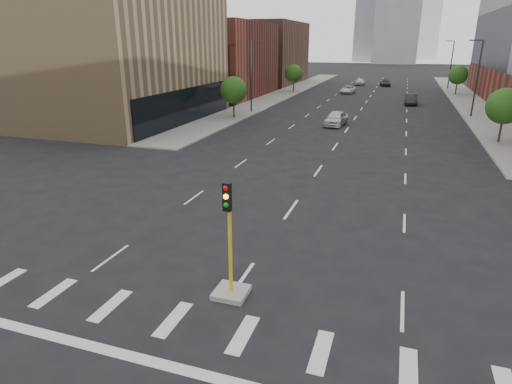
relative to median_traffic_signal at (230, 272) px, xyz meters
The scene contains 19 objects.
sidewalk_left_far 66.75m from the median_traffic_signal, 102.99° to the left, with size 5.00×92.00×0.15m, color gray.
sidewalk_right_far 66.75m from the median_traffic_signal, 77.01° to the left, with size 5.00×92.00×0.15m, color gray.
building_left_mid 41.90m from the median_traffic_signal, 131.55° to the left, with size 20.00×24.00×14.00m, color #9C7C58.
building_left_far_a 63.52m from the median_traffic_signal, 115.74° to the left, with size 20.00×22.00×12.00m, color brown.
building_left_far_b 87.64m from the median_traffic_signal, 108.32° to the left, with size 20.00×24.00×13.00m, color brown.
tower_mid 192.19m from the median_traffic_signal, 90.00° to the left, with size 18.00×18.00×44.00m, color slate.
median_traffic_signal is the anchor object (origin of this frame).
streetlight_right_a 48.12m from the median_traffic_signal, 73.76° to the left, with size 1.60×0.22×9.07m.
streetlight_right_b 82.23m from the median_traffic_signal, 80.60° to the left, with size 1.60×0.22×9.07m.
streetlight_left 43.36m from the median_traffic_signal, 108.10° to the left, with size 1.60×0.22×9.07m.
tree_left_near 38.73m from the median_traffic_signal, 111.23° to the left, with size 3.20×3.20×4.85m.
tree_left_far 67.54m from the median_traffic_signal, 101.97° to the left, with size 3.20×3.20×4.85m.
tree_right_near 34.13m from the median_traffic_signal, 65.72° to the left, with size 3.20×3.20×4.85m.
tree_right_far 72.44m from the median_traffic_signal, 78.85° to the left, with size 3.20×3.20×4.85m.
car_near_left 35.23m from the median_traffic_signal, 92.44° to the left, with size 1.91×4.75×1.62m, color #BBBBC0.
car_mid_right 56.15m from the median_traffic_signal, 83.38° to the left, with size 1.64×4.69×1.55m, color black.
car_far_left 67.88m from the median_traffic_signal, 93.59° to the left, with size 2.23×4.84×1.35m, color silver.
car_deep_right 83.75m from the median_traffic_signal, 88.97° to the left, with size 1.90×4.67×1.36m, color black.
car_distant 84.51m from the median_traffic_signal, 92.54° to the left, with size 1.78×4.41×1.50m, color #BABBBF.
Camera 1 is at (5.21, -3.60, 8.80)m, focal length 30.00 mm.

